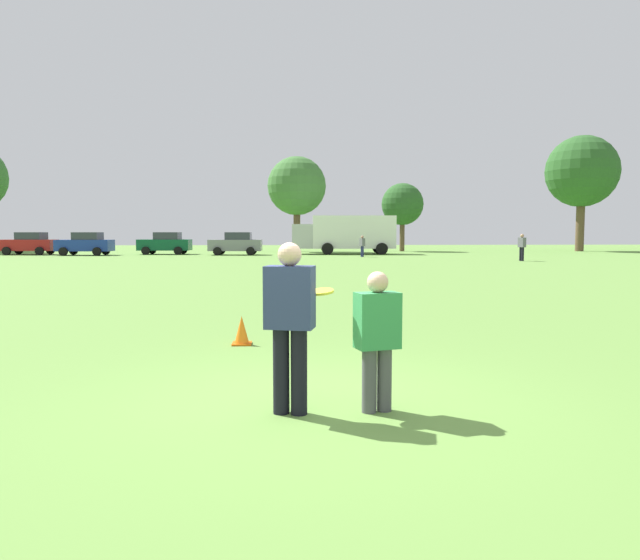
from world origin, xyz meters
The scene contains 15 objects.
ground_plane centered at (0.00, 0.00, 0.00)m, with size 152.92×152.92×0.00m, color #608C3D.
player_thrower centered at (-0.26, -0.36, 1.00)m, with size 0.54×0.39×1.77m.
player_defender centered at (0.64, -0.33, 0.82)m, with size 0.49×0.36×1.47m.
frisbee centered at (0.07, -0.16, 1.25)m, with size 0.27×0.27×0.08m.
traffic_cone centered at (-1.03, 3.48, 0.23)m, with size 0.32×0.32×0.48m.
parked_car_near_left centered at (-20.92, 43.15, 0.92)m, with size 4.28×2.37×1.82m.
parked_car_mid_left centered at (-16.03, 41.79, 0.92)m, with size 4.28×2.37×1.82m.
parked_car_center centered at (-10.09, 43.39, 0.92)m, with size 4.28×2.37×1.82m.
parked_car_mid_right centered at (-4.17, 41.79, 0.92)m, with size 4.28×2.37×1.82m.
box_truck centered at (4.85, 43.07, 1.75)m, with size 8.60×3.27×3.18m.
bystander_sideline_watcher centered at (5.47, 37.45, 0.90)m, with size 0.39×0.50×1.58m.
bystander_far_jogger centered at (14.83, 30.73, 0.98)m, with size 0.42×0.54×1.73m.
tree_center_elm centered at (0.88, 49.19, 6.06)m, with size 5.42×5.42×8.80m.
tree_east_birch centered at (10.91, 49.79, 4.44)m, with size 3.97×3.97×6.45m.
tree_east_oak centered at (27.95, 49.06, 7.53)m, with size 6.74×6.74×10.95m.
Camera 1 is at (-0.32, -6.38, 1.88)m, focal length 33.40 mm.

